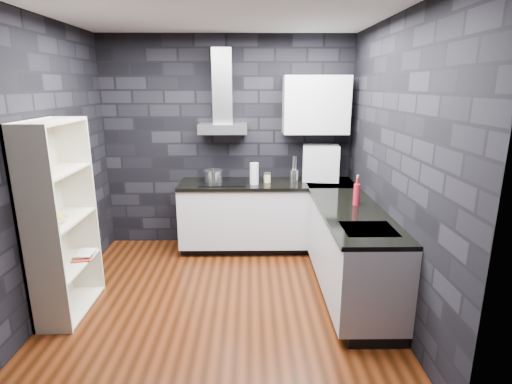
{
  "coord_description": "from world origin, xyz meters",
  "views": [
    {
      "loc": [
        0.3,
        -3.59,
        2.08
      ],
      "look_at": [
        0.35,
        0.45,
        1.0
      ],
      "focal_mm": 28.0,
      "sensor_mm": 36.0,
      "label": 1
    }
  ],
  "objects_px": {
    "storage_jar": "(267,178)",
    "bookshelf": "(61,221)",
    "glass_vase": "(254,174)",
    "fruit_bowl": "(56,220)",
    "red_bottle": "(357,195)",
    "utensil_crock": "(294,175)",
    "appliance_garage": "(320,163)",
    "pot": "(214,176)"
  },
  "relations": [
    {
      "from": "storage_jar",
      "to": "bookshelf",
      "type": "height_order",
      "value": "bookshelf"
    },
    {
      "from": "glass_vase",
      "to": "fruit_bowl",
      "type": "distance_m",
      "value": 2.28
    },
    {
      "from": "glass_vase",
      "to": "red_bottle",
      "type": "bearing_deg",
      "value": -41.17
    },
    {
      "from": "storage_jar",
      "to": "red_bottle",
      "type": "bearing_deg",
      "value": -49.0
    },
    {
      "from": "utensil_crock",
      "to": "fruit_bowl",
      "type": "height_order",
      "value": "utensil_crock"
    },
    {
      "from": "glass_vase",
      "to": "appliance_garage",
      "type": "bearing_deg",
      "value": 14.43
    },
    {
      "from": "storage_jar",
      "to": "red_bottle",
      "type": "xyz_separation_m",
      "value": [
        0.87,
        -1.0,
        0.06
      ]
    },
    {
      "from": "glass_vase",
      "to": "storage_jar",
      "type": "distance_m",
      "value": 0.21
    },
    {
      "from": "utensil_crock",
      "to": "appliance_garage",
      "type": "relative_size",
      "value": 0.31
    },
    {
      "from": "fruit_bowl",
      "to": "storage_jar",
      "type": "bearing_deg",
      "value": 38.83
    },
    {
      "from": "storage_jar",
      "to": "fruit_bowl",
      "type": "xyz_separation_m",
      "value": [
        -1.92,
        -1.55,
        -0.02
      ]
    },
    {
      "from": "pot",
      "to": "fruit_bowl",
      "type": "bearing_deg",
      "value": -128.99
    },
    {
      "from": "pot",
      "to": "red_bottle",
      "type": "distance_m",
      "value": 1.83
    },
    {
      "from": "storage_jar",
      "to": "fruit_bowl",
      "type": "bearing_deg",
      "value": -141.17
    },
    {
      "from": "pot",
      "to": "fruit_bowl",
      "type": "distance_m",
      "value": 1.99
    },
    {
      "from": "glass_vase",
      "to": "storage_jar",
      "type": "bearing_deg",
      "value": 30.42
    },
    {
      "from": "appliance_garage",
      "to": "red_bottle",
      "type": "xyz_separation_m",
      "value": [
        0.18,
        -1.12,
        -0.12
      ]
    },
    {
      "from": "storage_jar",
      "to": "bookshelf",
      "type": "bearing_deg",
      "value": -142.96
    },
    {
      "from": "utensil_crock",
      "to": "fruit_bowl",
      "type": "bearing_deg",
      "value": -144.41
    },
    {
      "from": "storage_jar",
      "to": "fruit_bowl",
      "type": "height_order",
      "value": "storage_jar"
    },
    {
      "from": "red_bottle",
      "to": "glass_vase",
      "type": "bearing_deg",
      "value": 138.83
    },
    {
      "from": "glass_vase",
      "to": "utensil_crock",
      "type": "height_order",
      "value": "glass_vase"
    },
    {
      "from": "red_bottle",
      "to": "fruit_bowl",
      "type": "bearing_deg",
      "value": -168.87
    },
    {
      "from": "bookshelf",
      "to": "fruit_bowl",
      "type": "xyz_separation_m",
      "value": [
        0.0,
        -0.1,
        0.04
      ]
    },
    {
      "from": "glass_vase",
      "to": "pot",
      "type": "bearing_deg",
      "value": 169.74
    },
    {
      "from": "glass_vase",
      "to": "bookshelf",
      "type": "distance_m",
      "value": 2.22
    },
    {
      "from": "pot",
      "to": "appliance_garage",
      "type": "relative_size",
      "value": 0.5
    },
    {
      "from": "red_bottle",
      "to": "fruit_bowl",
      "type": "height_order",
      "value": "red_bottle"
    },
    {
      "from": "glass_vase",
      "to": "utensil_crock",
      "type": "distance_m",
      "value": 0.54
    },
    {
      "from": "storage_jar",
      "to": "utensil_crock",
      "type": "bearing_deg",
      "value": 12.29
    },
    {
      "from": "red_bottle",
      "to": "bookshelf",
      "type": "relative_size",
      "value": 0.12
    },
    {
      "from": "pot",
      "to": "utensil_crock",
      "type": "xyz_separation_m",
      "value": [
        1.02,
        0.08,
        -0.01
      ]
    },
    {
      "from": "pot",
      "to": "bookshelf",
      "type": "bearing_deg",
      "value": -130.82
    },
    {
      "from": "fruit_bowl",
      "to": "pot",
      "type": "bearing_deg",
      "value": 51.01
    },
    {
      "from": "bookshelf",
      "to": "fruit_bowl",
      "type": "relative_size",
      "value": 9.19
    },
    {
      "from": "storage_jar",
      "to": "utensil_crock",
      "type": "xyz_separation_m",
      "value": [
        0.34,
        0.07,
        0.02
      ]
    },
    {
      "from": "utensil_crock",
      "to": "appliance_garage",
      "type": "xyz_separation_m",
      "value": [
        0.34,
        0.05,
        0.15
      ]
    },
    {
      "from": "storage_jar",
      "to": "bookshelf",
      "type": "xyz_separation_m",
      "value": [
        -1.92,
        -1.45,
        -0.05
      ]
    },
    {
      "from": "utensil_crock",
      "to": "bookshelf",
      "type": "relative_size",
      "value": 0.08
    },
    {
      "from": "utensil_crock",
      "to": "appliance_garage",
      "type": "bearing_deg",
      "value": 7.91
    },
    {
      "from": "glass_vase",
      "to": "red_bottle",
      "type": "distance_m",
      "value": 1.37
    },
    {
      "from": "appliance_garage",
      "to": "red_bottle",
      "type": "distance_m",
      "value": 1.14
    }
  ]
}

